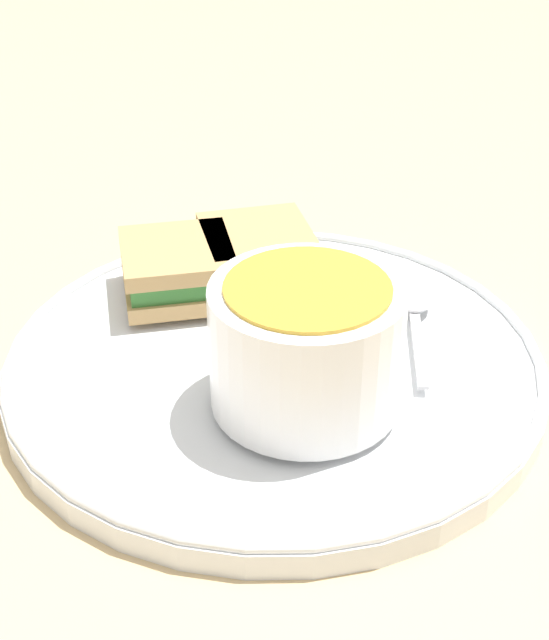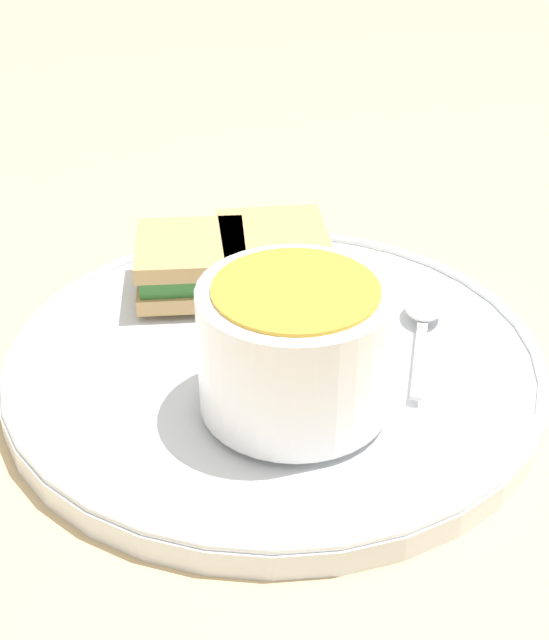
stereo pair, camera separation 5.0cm
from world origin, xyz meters
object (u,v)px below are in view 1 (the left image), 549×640
Objects in this scene: spoon at (414,305)px; sandwich_half_near at (258,253)px; soup_bowl at (306,345)px; sandwich_half_far at (178,269)px.

sandwich_half_near is at bearing 69.20° from spoon.
spoon is (0.10, -0.06, -0.03)m from soup_bowl.
spoon is 1.24× the size of sandwich_half_far.
soup_bowl is 0.92× the size of spoon.
sandwich_half_near is at bearing -61.51° from sandwich_half_far.
sandwich_half_far is at bearing 118.49° from sandwich_half_near.
sandwich_half_near reaches higher than spoon.
soup_bowl is 1.14× the size of sandwich_half_far.
soup_bowl is at bearing 146.54° from spoon.
sandwich_half_near is at bearing 16.10° from soup_bowl.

